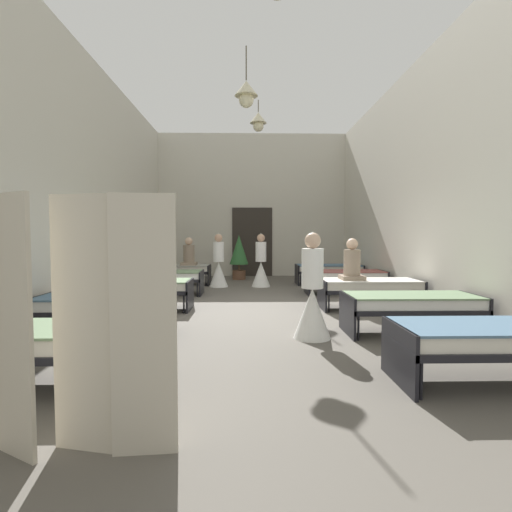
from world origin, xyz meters
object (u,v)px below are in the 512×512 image
at_px(privacy_screen, 79,325).
at_px(bed_right_row_4, 329,269).
at_px(bed_right_row_0, 494,338).
at_px(bed_left_row_1, 105,305).
at_px(bed_right_row_2, 370,286).
at_px(bed_left_row_3, 163,277).
at_px(bed_right_row_1, 411,304).
at_px(bed_right_row_3, 345,276).
at_px(potted_plant, 239,253).
at_px(patient_seated_primary, 189,255).
at_px(bed_left_row_0, 30,341).
at_px(bed_left_row_2, 141,287).
at_px(nurse_far_aisle, 261,268).
at_px(nurse_mid_aisle, 312,300).
at_px(nurse_near_aisle, 219,268).
at_px(patient_seated_secondary, 352,264).
at_px(bed_left_row_4, 177,270).

bearing_deg(privacy_screen, bed_right_row_4, 81.13).
height_order(bed_right_row_0, bed_left_row_1, same).
xyz_separation_m(bed_right_row_2, bed_left_row_3, (-4.42, 1.90, 0.00)).
bearing_deg(bed_right_row_1, bed_right_row_3, 90.00).
bearing_deg(potted_plant, bed_right_row_1, -69.27).
relative_size(bed_left_row_3, patient_seated_primary, 2.38).
bearing_deg(bed_right_row_2, bed_left_row_0, -139.30).
height_order(bed_left_row_2, bed_right_row_3, same).
relative_size(bed_right_row_2, bed_right_row_3, 1.00).
bearing_deg(bed_right_row_3, bed_left_row_1, -139.30).
bearing_deg(bed_right_row_1, patient_seated_primary, 125.74).
relative_size(bed_right_row_0, patient_seated_primary, 2.38).
bearing_deg(nurse_far_aisle, bed_right_row_4, -20.13).
distance_m(bed_right_row_2, potted_plant, 5.77).
bearing_deg(privacy_screen, nurse_mid_aisle, 67.52).
xyz_separation_m(bed_right_row_3, bed_right_row_4, (0.00, 1.90, 0.00)).
height_order(bed_left_row_0, bed_right_row_2, same).
xyz_separation_m(nurse_near_aisle, nurse_far_aisle, (1.18, 0.01, 0.00)).
bearing_deg(nurse_near_aisle, patient_seated_secondary, -67.84).
distance_m(bed_left_row_2, nurse_far_aisle, 4.11).
distance_m(patient_seated_secondary, privacy_screen, 5.84).
bearing_deg(nurse_near_aisle, privacy_screen, -110.43).
distance_m(nurse_near_aisle, nurse_far_aisle, 1.18).
height_order(bed_right_row_2, bed_left_row_4, same).
height_order(bed_right_row_0, bed_right_row_3, same).
bearing_deg(nurse_mid_aisle, bed_right_row_1, -0.45).
bearing_deg(bed_right_row_0, bed_left_row_4, 120.17).
bearing_deg(patient_seated_primary, potted_plant, 43.82).
relative_size(bed_left_row_2, nurse_far_aisle, 1.28).
height_order(bed_left_row_3, nurse_far_aisle, nurse_far_aisle).
bearing_deg(potted_plant, bed_left_row_1, -104.13).
distance_m(bed_left_row_0, bed_right_row_3, 7.21).
bearing_deg(bed_left_row_3, nurse_near_aisle, 48.78).
xyz_separation_m(bed_left_row_1, bed_right_row_2, (4.42, 1.90, 0.00)).
distance_m(bed_left_row_0, bed_right_row_2, 5.83).
relative_size(bed_right_row_0, bed_right_row_3, 1.00).
relative_size(bed_right_row_1, bed_left_row_2, 1.00).
xyz_separation_m(bed_right_row_0, bed_right_row_4, (0.00, 7.60, 0.00)).
bearing_deg(nurse_far_aisle, nurse_mid_aisle, -118.15).
distance_m(patient_seated_primary, privacy_screen, 8.70).
bearing_deg(nurse_mid_aisle, bed_left_row_2, 135.44).
bearing_deg(bed_left_row_2, bed_right_row_4, 40.70).
bearing_deg(bed_right_row_0, bed_right_row_2, 90.00).
bearing_deg(bed_right_row_2, bed_right_row_4, 90.00).
xyz_separation_m(bed_right_row_1, patient_seated_secondary, (-0.35, 1.91, 0.43)).
xyz_separation_m(bed_left_row_4, nurse_near_aisle, (1.24, -0.49, 0.09)).
height_order(bed_right_row_3, patient_seated_secondary, patient_seated_secondary).
bearing_deg(bed_right_row_2, bed_left_row_3, 156.73).
bearing_deg(bed_right_row_3, bed_left_row_2, -156.73).
bearing_deg(bed_right_row_4, bed_left_row_0, -120.17).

